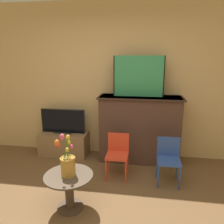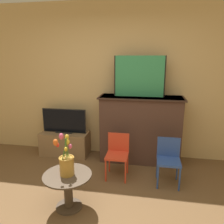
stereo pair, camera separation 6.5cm
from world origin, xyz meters
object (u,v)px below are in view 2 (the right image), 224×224
object	(u,v)px
vase_tulips	(66,162)
chair_blue	(168,157)
painting	(139,76)
chair_red	(118,152)
tv_monitor	(64,121)

from	to	relation	value
vase_tulips	chair_blue	bearing A→B (deg)	32.39
chair_blue	vase_tulips	distance (m)	1.46
chair_blue	painting	bearing A→B (deg)	126.27
chair_blue	vase_tulips	world-z (taller)	vase_tulips
painting	chair_red	world-z (taller)	painting
painting	vase_tulips	world-z (taller)	painting
painting	chair_red	size ratio (longest dim) A/B	1.26
tv_monitor	vase_tulips	size ratio (longest dim) A/B	1.68
tv_monitor	vase_tulips	world-z (taller)	vase_tulips
tv_monitor	chair_red	world-z (taller)	tv_monitor
painting	chair_blue	distance (m)	1.35
painting	chair_blue	world-z (taller)	painting
painting	vase_tulips	bearing A→B (deg)	-117.44
chair_blue	vase_tulips	xyz separation A→B (m)	(-1.22, -0.77, 0.21)
tv_monitor	chair_blue	distance (m)	1.95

